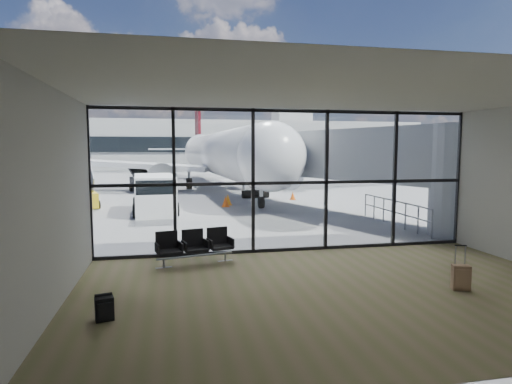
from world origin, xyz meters
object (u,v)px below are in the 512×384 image
object	(u,v)px
suitcase	(461,277)
service_van	(155,194)
seating_row	(194,245)
backpack	(105,308)
airliner	(219,154)
mobile_stairs	(80,197)
belt_loader	(145,184)

from	to	relation	value
suitcase	service_van	distance (m)	15.58
service_van	seating_row	bearing A→B (deg)	-86.05
backpack	suitcase	distance (m)	7.81
airliner	mobile_stairs	xyz separation A→B (m)	(-9.22, -11.29, -2.25)
suitcase	belt_loader	bearing A→B (deg)	127.17
backpack	belt_loader	xyz separation A→B (m)	(-0.60, 25.17, 0.41)
seating_row	service_van	world-z (taller)	service_van
suitcase	service_van	size ratio (longest dim) A/B	0.23
service_van	belt_loader	bearing A→B (deg)	91.73
backpack	service_van	bearing A→B (deg)	74.27
backpack	mobile_stairs	xyz separation A→B (m)	(-3.71, 17.14, 0.33)
airliner	belt_loader	world-z (taller)	airliner
backpack	suitcase	size ratio (longest dim) A/B	0.48
airliner	service_van	distance (m)	15.43
seating_row	backpack	distance (m)	4.27
suitcase	backpack	bearing A→B (deg)	-159.95
suitcase	mobile_stairs	bearing A→B (deg)	142.77
service_van	mobile_stairs	bearing A→B (deg)	138.96
seating_row	suitcase	size ratio (longest dim) A/B	2.10
suitcase	mobile_stairs	size ratio (longest dim) A/B	0.28
airliner	backpack	bearing A→B (deg)	-103.84
belt_loader	airliner	bearing A→B (deg)	8.21
mobile_stairs	belt_loader	bearing A→B (deg)	52.41
seating_row	service_van	bearing A→B (deg)	85.31
suitcase	mobile_stairs	world-z (taller)	mobile_stairs
suitcase	service_van	world-z (taller)	service_van
backpack	belt_loader	size ratio (longest dim) A/B	0.11
seating_row	suitcase	bearing A→B (deg)	-43.99
backpack	seating_row	bearing A→B (deg)	49.73
backpack	belt_loader	world-z (taller)	belt_loader
service_van	belt_loader	world-z (taller)	belt_loader
airliner	mobile_stairs	distance (m)	14.75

